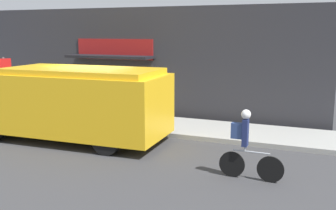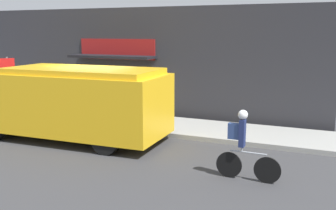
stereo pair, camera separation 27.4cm
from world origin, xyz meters
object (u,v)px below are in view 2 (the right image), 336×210
cyclist (243,145)px  stop_sign_post (8,76)px  trash_bin (45,100)px  school_bus (73,102)px

cyclist → stop_sign_post: size_ratio=0.73×
trash_bin → stop_sign_post: bearing=-131.9°
stop_sign_post → trash_bin: (0.90, 1.00, -1.06)m
trash_bin → school_bus: bearing=-38.0°
school_bus → stop_sign_post: size_ratio=2.93×
school_bus → trash_bin: size_ratio=7.74×
cyclist → stop_sign_post: stop_sign_post is taller
school_bus → stop_sign_post: bearing=157.1°
school_bus → stop_sign_post: stop_sign_post is taller
cyclist → stop_sign_post: bearing=164.8°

